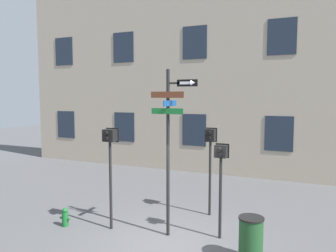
% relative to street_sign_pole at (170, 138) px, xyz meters
% --- Properties ---
extents(ground_plane, '(60.00, 60.00, 0.00)m').
position_rel_street_sign_pole_xyz_m(ground_plane, '(0.16, -0.58, -2.69)').
color(ground_plane, '#515154').
extents(building_facade, '(24.00, 0.63, 12.78)m').
position_rel_street_sign_pole_xyz_m(building_facade, '(0.16, 7.67, 3.70)').
color(building_facade, tan).
rests_on(building_facade, ground_plane).
extents(street_sign_pole, '(1.29, 0.84, 4.51)m').
position_rel_street_sign_pole_xyz_m(street_sign_pole, '(0.00, 0.00, 0.00)').
color(street_sign_pole, black).
rests_on(street_sign_pole, ground_plane).
extents(pedestrian_signal_left, '(0.41, 0.40, 2.90)m').
position_rel_street_sign_pole_xyz_m(pedestrian_signal_left, '(-1.73, -0.25, -0.42)').
color(pedestrian_signal_left, black).
rests_on(pedestrian_signal_left, ground_plane).
extents(pedestrian_signal_right, '(0.37, 0.40, 2.55)m').
position_rel_street_sign_pole_xyz_m(pedestrian_signal_right, '(1.29, 0.39, -0.72)').
color(pedestrian_signal_right, black).
rests_on(pedestrian_signal_right, ground_plane).
extents(pedestrian_signal_across, '(0.35, 0.40, 2.80)m').
position_rel_street_sign_pole_xyz_m(pedestrian_signal_across, '(0.55, 1.94, -0.51)').
color(pedestrian_signal_across, black).
rests_on(pedestrian_signal_across, ground_plane).
extents(fire_hydrant, '(0.34, 0.18, 0.55)m').
position_rel_street_sign_pole_xyz_m(fire_hydrant, '(-3.07, -0.63, -2.42)').
color(fire_hydrant, '#196028').
rests_on(fire_hydrant, ground_plane).
extents(trash_bin, '(0.58, 0.58, 1.04)m').
position_rel_street_sign_pole_xyz_m(trash_bin, '(2.25, -0.52, -2.17)').
color(trash_bin, '#1E4723').
rests_on(trash_bin, ground_plane).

